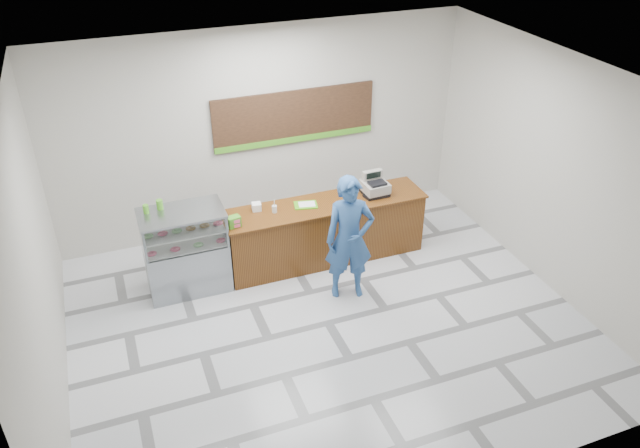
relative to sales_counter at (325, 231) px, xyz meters
name	(u,v)px	position (x,y,z in m)	size (l,w,h in m)	color
floor	(328,323)	(-0.55, -1.55, -0.52)	(7.00, 7.00, 0.00)	silver
back_wall	(263,131)	(-0.55, 1.45, 1.23)	(7.00, 7.00, 0.00)	beige
ceiling	(330,84)	(-0.55, -1.55, 2.98)	(7.00, 7.00, 0.00)	silver
sales_counter	(325,231)	(0.00, 0.00, 0.00)	(3.26, 0.76, 1.03)	brown
display_case	(186,250)	(-2.22, 0.00, 0.16)	(1.22, 0.72, 1.33)	gray
menu_board	(295,117)	(0.00, 1.41, 1.42)	(2.80, 0.06, 0.90)	black
cash_register	(375,186)	(0.85, 0.01, 0.65)	(0.40, 0.42, 0.36)	black
card_terminal	(367,197)	(0.69, -0.07, 0.53)	(0.08, 0.16, 0.04)	black
serving_tray	(306,205)	(-0.31, 0.04, 0.52)	(0.40, 0.33, 0.02)	#4FB316
napkin_box	(256,207)	(-1.06, 0.18, 0.57)	(0.14, 0.14, 0.12)	white
straw_cup	(274,209)	(-0.82, 0.01, 0.57)	(0.08, 0.08, 0.11)	silver
promo_box	(234,222)	(-1.50, -0.18, 0.60)	(0.19, 0.13, 0.17)	#4A9E22
donut_decal	(344,204)	(0.26, -0.14, 0.52)	(0.18, 0.18, 0.00)	#FF5B88
green_cup_left	(146,209)	(-2.68, 0.15, 0.88)	(0.08, 0.08, 0.13)	#4A9E22
green_cup_right	(160,205)	(-2.48, 0.19, 0.89)	(0.09, 0.09, 0.15)	#4A9E22
customer	(349,239)	(-0.01, -0.99, 0.45)	(0.70, 0.46, 1.93)	#2A528C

